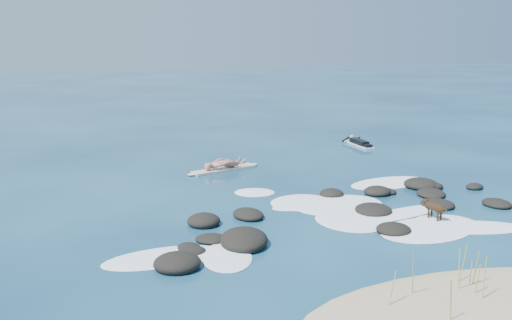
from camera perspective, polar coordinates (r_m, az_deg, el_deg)
name	(u,v)px	position (r m, az deg, el deg)	size (l,w,h in m)	color
ground	(335,206)	(20.13, 7.93, -4.58)	(160.00, 160.00, 0.00)	#0A2642
sand_dune	(494,315)	(13.64, 22.71, -14.07)	(9.00, 4.40, 0.60)	#9E8966
dune_grass	(454,279)	(13.45, 19.17, -11.20)	(2.44, 1.76, 1.23)	olive
reef_rocks	(327,216)	(18.69, 7.13, -5.57)	(13.34, 6.58, 0.58)	black
breaking_foam	(353,215)	(19.19, 9.63, -5.47)	(13.35, 8.02, 0.12)	white
standing_surfer_rig	(224,152)	(24.88, -3.26, 0.76)	(3.52, 1.56, 2.06)	beige
paddling_surfer_rig	(359,143)	(31.03, 10.25, 1.70)	(1.16, 2.58, 0.45)	silver
dog	(434,207)	(19.17, 17.35, -4.51)	(0.45, 1.05, 0.68)	black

